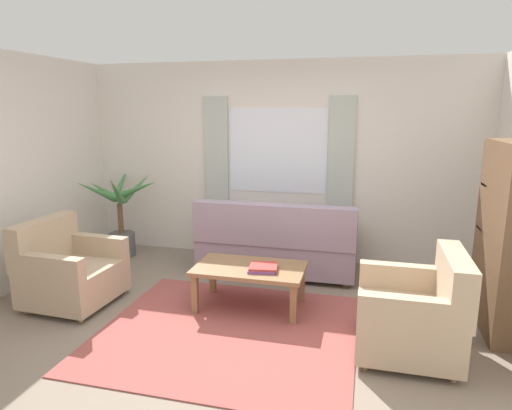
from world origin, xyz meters
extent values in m
plane|color=gray|center=(0.00, 0.00, 0.00)|extent=(6.24, 6.24, 0.00)
cube|color=silver|center=(0.00, 2.26, 1.30)|extent=(5.32, 0.12, 2.60)
cube|color=white|center=(0.00, 2.20, 1.45)|extent=(1.30, 0.01, 1.10)
cube|color=#B2BCB2|center=(-0.83, 2.17, 1.45)|extent=(0.32, 0.06, 1.40)
cube|color=#B2BCB2|center=(0.83, 2.17, 1.45)|extent=(0.32, 0.06, 1.40)
cube|color=#9E4C47|center=(0.00, 0.00, 0.01)|extent=(2.28, 2.04, 0.01)
cube|color=#998499|center=(0.13, 1.64, 0.25)|extent=(1.90, 0.80, 0.38)
cube|color=#998499|center=(0.13, 1.32, 0.68)|extent=(1.90, 0.20, 0.48)
cube|color=#998499|center=(1.00, 1.64, 0.56)|extent=(0.16, 0.80, 0.24)
cube|color=#998499|center=(-0.74, 1.64, 0.56)|extent=(0.16, 0.80, 0.24)
cylinder|color=olive|center=(0.98, 1.94, 0.03)|extent=(0.06, 0.06, 0.06)
cylinder|color=olive|center=(-0.72, 1.94, 0.03)|extent=(0.06, 0.06, 0.06)
cylinder|color=olive|center=(0.98, 1.34, 0.03)|extent=(0.06, 0.06, 0.06)
cylinder|color=olive|center=(-0.72, 1.34, 0.03)|extent=(0.06, 0.06, 0.06)
cube|color=tan|center=(-1.72, 0.20, 0.24)|extent=(0.84, 0.88, 0.36)
cube|color=tan|center=(-2.05, 0.21, 0.65)|extent=(0.22, 0.85, 0.46)
cube|color=tan|center=(-1.74, -0.16, 0.53)|extent=(0.80, 0.16, 0.22)
cube|color=tan|center=(-1.71, 0.55, 0.53)|extent=(0.80, 0.16, 0.22)
cylinder|color=olive|center=(-1.42, -0.16, 0.03)|extent=(0.05, 0.05, 0.06)
cylinder|color=olive|center=(-1.39, 0.52, 0.03)|extent=(0.05, 0.05, 0.06)
cylinder|color=olive|center=(-2.06, -0.13, 0.03)|extent=(0.05, 0.05, 0.06)
cylinder|color=olive|center=(-2.03, 0.55, 0.03)|extent=(0.05, 0.05, 0.06)
cube|color=tan|center=(1.54, 0.03, 0.24)|extent=(0.80, 0.84, 0.36)
cube|color=tan|center=(1.87, 0.03, 0.65)|extent=(0.18, 0.84, 0.46)
cube|color=tan|center=(1.54, 0.39, 0.53)|extent=(0.80, 0.12, 0.22)
cube|color=tan|center=(1.54, -0.33, 0.53)|extent=(0.80, 0.12, 0.22)
cylinder|color=olive|center=(1.22, 0.38, 0.03)|extent=(0.05, 0.05, 0.06)
cylinder|color=olive|center=(1.22, -0.30, 0.03)|extent=(0.05, 0.05, 0.06)
cylinder|color=olive|center=(1.86, 0.37, 0.03)|extent=(0.05, 0.05, 0.06)
cylinder|color=olive|center=(1.86, -0.31, 0.03)|extent=(0.05, 0.05, 0.06)
cube|color=olive|center=(0.06, 0.55, 0.42)|extent=(1.10, 0.64, 0.04)
cube|color=olive|center=(-0.43, 0.29, 0.20)|extent=(0.06, 0.06, 0.40)
cube|color=olive|center=(0.55, 0.29, 0.20)|extent=(0.06, 0.06, 0.40)
cube|color=olive|center=(-0.43, 0.81, 0.20)|extent=(0.06, 0.06, 0.40)
cube|color=olive|center=(0.55, 0.81, 0.20)|extent=(0.06, 0.06, 0.40)
cube|color=#7F478C|center=(0.21, 0.48, 0.45)|extent=(0.30, 0.29, 0.03)
cube|color=#B23833|center=(0.22, 0.49, 0.48)|extent=(0.30, 0.29, 0.02)
cylinder|color=#56565B|center=(-2.07, 1.71, 0.16)|extent=(0.35, 0.35, 0.32)
cylinder|color=brown|center=(-2.07, 1.71, 0.52)|extent=(0.07, 0.07, 0.41)
cone|color=#47894C|center=(-1.74, 1.65, 0.97)|extent=(0.67, 0.25, 0.33)
cone|color=#47894C|center=(-1.93, 1.95, 0.92)|extent=(0.30, 0.49, 0.41)
cone|color=#47894C|center=(-2.21, 2.03, 0.97)|extent=(0.28, 0.65, 0.42)
cone|color=#47894C|center=(-2.32, 1.73, 0.90)|extent=(0.49, 0.14, 0.30)
cone|color=#47894C|center=(-2.23, 1.44, 0.95)|extent=(0.32, 0.57, 0.42)
cone|color=#47894C|center=(-1.92, 1.40, 0.97)|extent=(0.31, 0.60, 0.50)
cube|color=brown|center=(2.38, 1.14, 0.85)|extent=(0.30, 0.04, 1.70)
cube|color=brown|center=(2.24, 0.69, 0.85)|extent=(0.02, 0.90, 1.70)
cube|color=brown|center=(2.38, 0.69, 0.01)|extent=(0.30, 0.86, 0.02)
cube|color=brown|center=(2.38, 0.69, 0.43)|extent=(0.30, 0.86, 0.02)
cube|color=brown|center=(2.38, 0.69, 0.86)|extent=(0.30, 0.86, 0.02)
cube|color=brown|center=(2.38, 0.69, 1.28)|extent=(0.30, 0.86, 0.02)
cube|color=#335199|center=(2.38, 0.43, 0.55)|extent=(0.27, 0.09, 0.21)
cube|color=#7F478C|center=(2.38, 0.52, 0.55)|extent=(0.24, 0.07, 0.20)
cube|color=#387F4C|center=(2.38, 0.61, 0.55)|extent=(0.27, 0.08, 0.20)
cube|color=#B23833|center=(2.38, 0.70, 0.55)|extent=(0.23, 0.08, 0.21)
cube|color=#335199|center=(2.38, 0.80, 0.56)|extent=(0.27, 0.09, 0.23)
cube|color=#5B8E93|center=(2.38, 0.90, 0.58)|extent=(0.27, 0.08, 0.27)
cube|color=gold|center=(2.38, 0.98, 0.58)|extent=(0.23, 0.06, 0.28)
camera|label=1|loc=(1.15, -3.53, 1.99)|focal=31.18mm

